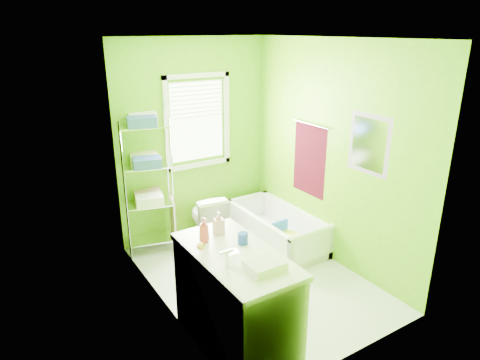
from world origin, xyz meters
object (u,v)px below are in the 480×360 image
wire_shelf_unit (148,170)px  toilet (207,218)px  bathtub (277,233)px  vanity (236,298)px

wire_shelf_unit → toilet: bearing=-17.0°
bathtub → toilet: size_ratio=2.04×
toilet → vanity: size_ratio=0.57×
vanity → wire_shelf_unit: size_ratio=0.71×
bathtub → vanity: bearing=-137.3°
bathtub → vanity: (-1.46, -1.35, 0.34)m
vanity → wire_shelf_unit: 2.14m
vanity → wire_shelf_unit: wire_shelf_unit is taller
bathtub → vanity: vanity is taller
toilet → vanity: 1.99m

